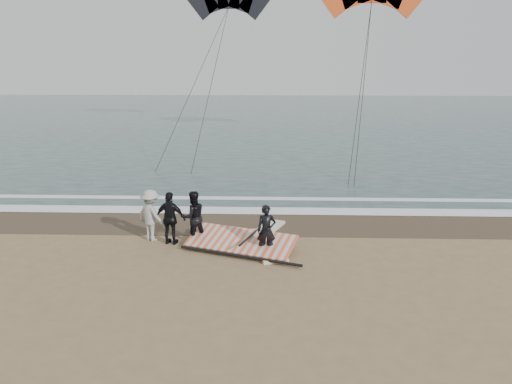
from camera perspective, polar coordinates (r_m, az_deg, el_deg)
ground at (r=14.02m, az=1.32°, el=-9.67°), size 120.00×120.00×0.00m
sea at (r=46.06m, az=1.70°, el=8.22°), size 120.00×54.00×0.02m
wet_sand at (r=18.19m, az=1.45°, el=-3.57°), size 120.00×2.80×0.01m
foam_near at (r=19.51m, az=1.48°, el=-2.15°), size 120.00×0.90×0.01m
foam_far at (r=21.13m, az=1.51°, el=-0.74°), size 120.00×0.45×0.01m
man_main at (r=15.18m, az=1.20°, el=-4.40°), size 0.60×0.42×1.58m
board_white at (r=16.05m, az=0.94°, el=-6.06°), size 1.52×2.89×0.11m
board_cream at (r=17.25m, az=0.97°, el=-4.51°), size 1.48×2.41×0.10m
trio_cluster at (r=16.43m, az=-9.85°, el=-2.78°), size 2.56×1.19×1.74m
sail_rig at (r=15.91m, az=-1.94°, el=-5.73°), size 3.75×2.75×0.49m
kite_dark at (r=40.41m, az=-3.17°, el=20.78°), size 7.16×7.88×18.13m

